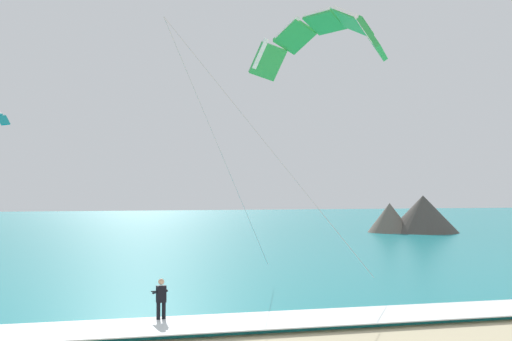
% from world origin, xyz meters
% --- Properties ---
extents(sea, '(200.00, 120.00, 0.20)m').
position_xyz_m(sea, '(0.00, 71.48, 0.10)').
color(sea, teal).
rests_on(sea, ground).
extents(surf_foam, '(200.00, 2.88, 0.04)m').
position_xyz_m(surf_foam, '(0.00, 12.48, 0.22)').
color(surf_foam, white).
rests_on(surf_foam, sea).
extents(surfboard, '(0.70, 1.46, 0.09)m').
position_xyz_m(surfboard, '(-5.08, 13.47, 0.03)').
color(surfboard, yellow).
rests_on(surfboard, ground).
extents(kitesurfer, '(0.59, 0.58, 1.69)m').
position_xyz_m(kitesurfer, '(-5.09, 13.48, 0.94)').
color(kitesurfer, black).
rests_on(kitesurfer, ground).
extents(kite_primary, '(9.70, 7.33, 12.04)m').
position_xyz_m(kite_primary, '(2.56, 17.94, 12.06)').
color(kite_primary, green).
extents(headland_right, '(10.25, 8.09, 4.29)m').
position_xyz_m(headland_right, '(26.20, 52.42, 1.82)').
color(headland_right, '#665B51').
rests_on(headland_right, ground).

